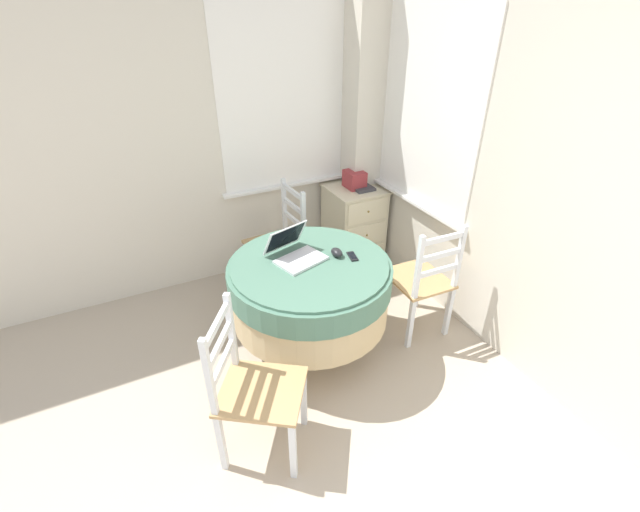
{
  "coord_description": "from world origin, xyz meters",
  "views": [
    {
      "loc": [
        -0.09,
        -0.43,
        2.21
      ],
      "look_at": [
        1.05,
        1.85,
        0.66
      ],
      "focal_mm": 24.0,
      "sensor_mm": 36.0,
      "label": 1
    }
  ],
  "objects_px": {
    "dining_chair_near_back_window": "(279,242)",
    "storage_box": "(355,179)",
    "dining_chair_near_right_window": "(422,281)",
    "book_on_cabinet": "(361,187)",
    "computer_mouse": "(337,253)",
    "round_dining_table": "(310,286)",
    "corner_cabinet": "(353,224)",
    "laptop": "(295,252)",
    "cell_phone": "(352,256)",
    "dining_chair_camera_near": "(253,389)"
  },
  "relations": [
    {
      "from": "storage_box",
      "to": "dining_chair_near_back_window",
      "type": "bearing_deg",
      "value": -168.34
    },
    {
      "from": "computer_mouse",
      "to": "book_on_cabinet",
      "type": "distance_m",
      "value": 1.23
    },
    {
      "from": "round_dining_table",
      "to": "corner_cabinet",
      "type": "bearing_deg",
      "value": 46.84
    },
    {
      "from": "corner_cabinet",
      "to": "storage_box",
      "type": "distance_m",
      "value": 0.44
    },
    {
      "from": "dining_chair_near_right_window",
      "to": "storage_box",
      "type": "bearing_deg",
      "value": 84.92
    },
    {
      "from": "dining_chair_near_back_window",
      "to": "corner_cabinet",
      "type": "relative_size",
      "value": 1.27
    },
    {
      "from": "computer_mouse",
      "to": "storage_box",
      "type": "height_order",
      "value": "storage_box"
    },
    {
      "from": "cell_phone",
      "to": "dining_chair_near_back_window",
      "type": "relative_size",
      "value": 0.13
    },
    {
      "from": "computer_mouse",
      "to": "dining_chair_near_right_window",
      "type": "distance_m",
      "value": 0.72
    },
    {
      "from": "corner_cabinet",
      "to": "laptop",
      "type": "bearing_deg",
      "value": -137.85
    },
    {
      "from": "round_dining_table",
      "to": "dining_chair_near_right_window",
      "type": "relative_size",
      "value": 1.17
    },
    {
      "from": "storage_box",
      "to": "laptop",
      "type": "bearing_deg",
      "value": -137.37
    },
    {
      "from": "computer_mouse",
      "to": "corner_cabinet",
      "type": "xyz_separation_m",
      "value": [
        0.73,
        0.99,
        -0.4
      ]
    },
    {
      "from": "cell_phone",
      "to": "dining_chair_camera_near",
      "type": "bearing_deg",
      "value": -150.04
    },
    {
      "from": "round_dining_table",
      "to": "dining_chair_near_back_window",
      "type": "bearing_deg",
      "value": 82.64
    },
    {
      "from": "dining_chair_near_right_window",
      "to": "storage_box",
      "type": "xyz_separation_m",
      "value": [
        0.1,
        1.17,
        0.36
      ]
    },
    {
      "from": "round_dining_table",
      "to": "laptop",
      "type": "xyz_separation_m",
      "value": [
        -0.06,
        0.1,
        0.23
      ]
    },
    {
      "from": "round_dining_table",
      "to": "corner_cabinet",
      "type": "height_order",
      "value": "round_dining_table"
    },
    {
      "from": "dining_chair_camera_near",
      "to": "book_on_cabinet",
      "type": "height_order",
      "value": "dining_chair_camera_near"
    },
    {
      "from": "round_dining_table",
      "to": "laptop",
      "type": "bearing_deg",
      "value": 121.23
    },
    {
      "from": "laptop",
      "to": "dining_chair_camera_near",
      "type": "xyz_separation_m",
      "value": [
        -0.55,
        -0.67,
        -0.34
      ]
    },
    {
      "from": "computer_mouse",
      "to": "book_on_cabinet",
      "type": "height_order",
      "value": "computer_mouse"
    },
    {
      "from": "dining_chair_near_right_window",
      "to": "storage_box",
      "type": "distance_m",
      "value": 1.23
    },
    {
      "from": "dining_chair_near_right_window",
      "to": "book_on_cabinet",
      "type": "height_order",
      "value": "dining_chair_near_right_window"
    },
    {
      "from": "dining_chair_near_back_window",
      "to": "book_on_cabinet",
      "type": "xyz_separation_m",
      "value": [
        0.86,
        0.12,
        0.3
      ]
    },
    {
      "from": "dining_chair_near_right_window",
      "to": "corner_cabinet",
      "type": "bearing_deg",
      "value": 84.78
    },
    {
      "from": "dining_chair_near_back_window",
      "to": "storage_box",
      "type": "relative_size",
      "value": 4.95
    },
    {
      "from": "computer_mouse",
      "to": "dining_chair_near_back_window",
      "type": "height_order",
      "value": "dining_chair_near_back_window"
    },
    {
      "from": "dining_chair_camera_near",
      "to": "corner_cabinet",
      "type": "distance_m",
      "value": 2.19
    },
    {
      "from": "round_dining_table",
      "to": "dining_chair_near_right_window",
      "type": "bearing_deg",
      "value": -11.81
    },
    {
      "from": "laptop",
      "to": "corner_cabinet",
      "type": "relative_size",
      "value": 0.54
    },
    {
      "from": "round_dining_table",
      "to": "cell_phone",
      "type": "distance_m",
      "value": 0.35
    },
    {
      "from": "cell_phone",
      "to": "storage_box",
      "type": "xyz_separation_m",
      "value": [
        0.64,
        1.06,
        0.06
      ]
    },
    {
      "from": "corner_cabinet",
      "to": "dining_chair_near_right_window",
      "type": "bearing_deg",
      "value": -95.22
    },
    {
      "from": "round_dining_table",
      "to": "computer_mouse",
      "type": "height_order",
      "value": "computer_mouse"
    },
    {
      "from": "storage_box",
      "to": "round_dining_table",
      "type": "bearing_deg",
      "value": -132.72
    },
    {
      "from": "laptop",
      "to": "dining_chair_near_right_window",
      "type": "bearing_deg",
      "value": -16.95
    },
    {
      "from": "dining_chair_near_back_window",
      "to": "dining_chair_near_right_window",
      "type": "bearing_deg",
      "value": -54.63
    },
    {
      "from": "dining_chair_near_right_window",
      "to": "book_on_cabinet",
      "type": "bearing_deg",
      "value": 82.43
    },
    {
      "from": "round_dining_table",
      "to": "storage_box",
      "type": "distance_m",
      "value": 1.38
    },
    {
      "from": "computer_mouse",
      "to": "dining_chair_near_back_window",
      "type": "distance_m",
      "value": 0.9
    },
    {
      "from": "computer_mouse",
      "to": "corner_cabinet",
      "type": "relative_size",
      "value": 0.14
    },
    {
      "from": "computer_mouse",
      "to": "storage_box",
      "type": "distance_m",
      "value": 1.24
    },
    {
      "from": "cell_phone",
      "to": "dining_chair_near_right_window",
      "type": "distance_m",
      "value": 0.62
    },
    {
      "from": "dining_chair_near_right_window",
      "to": "dining_chair_camera_near",
      "type": "xyz_separation_m",
      "value": [
        -1.43,
        -0.41,
        0.0
      ]
    },
    {
      "from": "computer_mouse",
      "to": "round_dining_table",
      "type": "bearing_deg",
      "value": 178.98
    },
    {
      "from": "dining_chair_near_back_window",
      "to": "dining_chair_near_right_window",
      "type": "distance_m",
      "value": 1.23
    },
    {
      "from": "dining_chair_camera_near",
      "to": "book_on_cabinet",
      "type": "distance_m",
      "value": 2.22
    },
    {
      "from": "laptop",
      "to": "book_on_cabinet",
      "type": "distance_m",
      "value": 1.34
    },
    {
      "from": "dining_chair_near_right_window",
      "to": "storage_box",
      "type": "height_order",
      "value": "dining_chair_near_right_window"
    }
  ]
}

